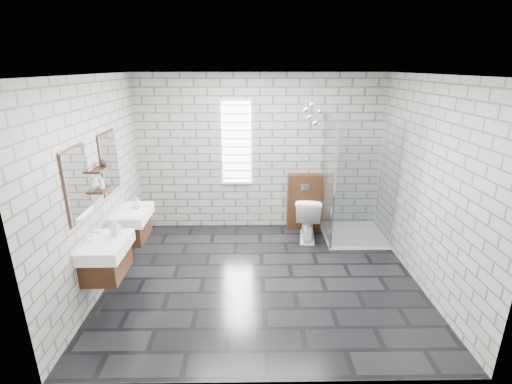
{
  "coord_description": "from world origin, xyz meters",
  "views": [
    {
      "loc": [
        -0.16,
        -4.49,
        2.8
      ],
      "look_at": [
        -0.09,
        0.35,
        1.14
      ],
      "focal_mm": 26.0,
      "sensor_mm": 36.0,
      "label": 1
    }
  ],
  "objects_px": {
    "vanity_right": "(129,216)",
    "toilet": "(308,217)",
    "shower_enclosure": "(351,212)",
    "cistern_panel": "(304,201)",
    "vanity_left": "(103,248)"
  },
  "relations": [
    {
      "from": "vanity_right",
      "to": "toilet",
      "type": "distance_m",
      "value": 2.86
    },
    {
      "from": "vanity_right",
      "to": "shower_enclosure",
      "type": "xyz_separation_m",
      "value": [
        3.41,
        0.74,
        -0.25
      ]
    },
    {
      "from": "cistern_panel",
      "to": "toilet",
      "type": "height_order",
      "value": "cistern_panel"
    },
    {
      "from": "vanity_left",
      "to": "vanity_right",
      "type": "bearing_deg",
      "value": 90.0
    },
    {
      "from": "cistern_panel",
      "to": "shower_enclosure",
      "type": "height_order",
      "value": "shower_enclosure"
    },
    {
      "from": "vanity_left",
      "to": "cistern_panel",
      "type": "relative_size",
      "value": 1.57
    },
    {
      "from": "vanity_right",
      "to": "toilet",
      "type": "relative_size",
      "value": 2.09
    },
    {
      "from": "shower_enclosure",
      "to": "toilet",
      "type": "xyz_separation_m",
      "value": [
        -0.7,
        0.08,
        -0.13
      ]
    },
    {
      "from": "vanity_right",
      "to": "vanity_left",
      "type": "bearing_deg",
      "value": -90.0
    },
    {
      "from": "vanity_right",
      "to": "shower_enclosure",
      "type": "bearing_deg",
      "value": 12.27
    },
    {
      "from": "vanity_right",
      "to": "cistern_panel",
      "type": "xyz_separation_m",
      "value": [
        2.71,
        1.26,
        -0.26
      ]
    },
    {
      "from": "cistern_panel",
      "to": "shower_enclosure",
      "type": "distance_m",
      "value": 0.87
    },
    {
      "from": "cistern_panel",
      "to": "toilet",
      "type": "xyz_separation_m",
      "value": [
        0.0,
        -0.43,
        -0.12
      ]
    },
    {
      "from": "vanity_left",
      "to": "toilet",
      "type": "distance_m",
      "value": 3.28
    },
    {
      "from": "toilet",
      "to": "vanity_left",
      "type": "bearing_deg",
      "value": 41.54
    }
  ]
}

